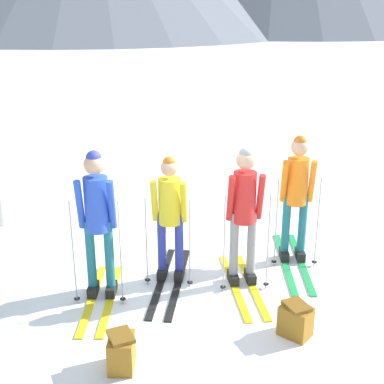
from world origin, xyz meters
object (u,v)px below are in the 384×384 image
object	(u,v)px
skier_in_red	(244,211)
backpack_on_snow_front	(121,351)
skier_in_blue	(97,218)
skier_in_yellow	(170,216)
skier_in_orange	(296,192)
backpack_on_snow_beside	(296,320)

from	to	relation	value
skier_in_red	backpack_on_snow_front	size ratio (longest dim) A/B	4.54
skier_in_blue	backpack_on_snow_front	bearing A→B (deg)	-97.00
skier_in_yellow	backpack_on_snow_front	distance (m)	1.93
skier_in_orange	backpack_on_snow_beside	world-z (taller)	skier_in_orange
skier_in_orange	backpack_on_snow_front	distance (m)	3.19
skier_in_yellow	backpack_on_snow_beside	bearing A→B (deg)	-65.41
skier_in_red	backpack_on_snow_front	world-z (taller)	skier_in_red
skier_in_orange	skier_in_blue	bearing A→B (deg)	177.46
skier_in_yellow	backpack_on_snow_front	size ratio (longest dim) A/B	4.35
skier_in_yellow	skier_in_red	size ratio (longest dim) A/B	0.96
skier_in_yellow	skier_in_red	bearing A→B (deg)	-30.72
backpack_on_snow_front	skier_in_yellow	bearing A→B (deg)	53.02
backpack_on_snow_front	backpack_on_snow_beside	size ratio (longest dim) A/B	0.99
backpack_on_snow_beside	skier_in_blue	bearing A→B (deg)	136.04
backpack_on_snow_front	backpack_on_snow_beside	bearing A→B (deg)	-7.10
backpack_on_snow_beside	skier_in_orange	bearing A→B (deg)	57.23
backpack_on_snow_beside	backpack_on_snow_front	bearing A→B (deg)	172.90
skier_in_yellow	skier_in_blue	bearing A→B (deg)	-176.75
skier_in_red	backpack_on_snow_front	xyz separation A→B (m)	(-1.86, -0.97, -0.80)
skier_in_blue	backpack_on_snow_beside	distance (m)	2.47
skier_in_yellow	skier_in_red	xyz separation A→B (m)	(0.78, -0.46, 0.10)
skier_in_red	backpack_on_snow_beside	world-z (taller)	skier_in_red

